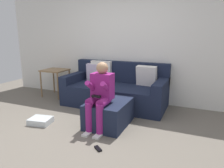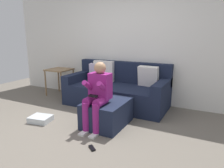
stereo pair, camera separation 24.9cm
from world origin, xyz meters
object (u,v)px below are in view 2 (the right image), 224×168
at_px(person_seated, 97,93).
at_px(side_table, 59,73).
at_px(couch_sectional, 117,90).
at_px(ottoman, 107,113).
at_px(storage_bin, 41,119).
at_px(remote_near_ottoman, 92,148).

distance_m(person_seated, side_table, 2.28).
relative_size(couch_sectional, side_table, 3.25).
distance_m(couch_sectional, person_seated, 1.29).
xyz_separation_m(ottoman, storage_bin, (-1.12, -0.43, -0.16)).
distance_m(ottoman, remote_near_ottoman, 0.84).
xyz_separation_m(person_seated, storage_bin, (-1.05, -0.23, -0.55)).
xyz_separation_m(couch_sectional, storage_bin, (-0.81, -1.47, -0.28)).
xyz_separation_m(person_seated, side_table, (-1.88, 1.28, -0.04)).
height_order(person_seated, storage_bin, person_seated).
relative_size(side_table, remote_near_ottoman, 4.56).
relative_size(person_seated, storage_bin, 3.00).
height_order(couch_sectional, ottoman, couch_sectional).
xyz_separation_m(ottoman, side_table, (-1.95, 1.08, 0.36)).
bearing_deg(storage_bin, person_seated, 12.54).
bearing_deg(person_seated, remote_near_ottoman, -66.47).
bearing_deg(ottoman, storage_bin, -158.84).
bearing_deg(person_seated, couch_sectional, 101.13).
relative_size(couch_sectional, remote_near_ottoman, 14.82).
distance_m(ottoman, storage_bin, 1.21).
xyz_separation_m(couch_sectional, side_table, (-1.64, 0.05, 0.23)).
height_order(ottoman, storage_bin, ottoman).
bearing_deg(ottoman, couch_sectional, 106.68).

